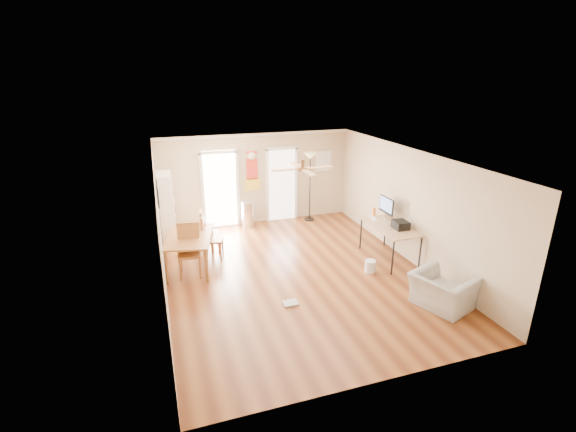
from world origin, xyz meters
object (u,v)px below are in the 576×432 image
object	(u,v)px
bookshelf	(167,208)
wastebasket_a	(370,266)
dining_table	(191,252)
trash_can	(248,214)
dining_chair_right_a	(210,231)
torchiere_lamp	(310,187)
dining_chair_near	(189,251)
armchair	(442,291)
computer_desk	(389,243)
printer	(400,225)
dining_chair_right_b	(213,237)

from	to	relation	value
bookshelf	wastebasket_a	size ratio (longest dim) A/B	6.65
dining_table	trash_can	xyz separation A→B (m)	(1.79, 2.15, -0.02)
dining_chair_right_a	torchiere_lamp	xyz separation A→B (m)	(3.11, 1.35, 0.49)
dining_chair_near	armchair	world-z (taller)	dining_chair_near
dining_table	wastebasket_a	xyz separation A→B (m)	(3.73, -1.47, -0.25)
torchiere_lamp	computer_desk	size ratio (longest dim) A/B	1.31
dining_chair_right_a	computer_desk	size ratio (longest dim) A/B	0.68
computer_desk	printer	xyz separation A→B (m)	(0.14, -0.20, 0.50)
wastebasket_a	dining_table	bearing A→B (deg)	158.55
dining_chair_near	armchair	xyz separation A→B (m)	(4.36, -2.77, -0.24)
dining_table	wastebasket_a	bearing A→B (deg)	-21.45
dining_chair_right_b	dining_chair_near	xyz separation A→B (m)	(-0.61, -0.71, 0.03)
dining_chair_near	printer	size ratio (longest dim) A/B	3.20
trash_can	computer_desk	distance (m)	4.12
dining_chair_right_a	computer_desk	distance (m)	4.29
trash_can	wastebasket_a	distance (m)	4.11
trash_can	wastebasket_a	world-z (taller)	trash_can
dining_chair_right_a	dining_chair_right_b	distance (m)	0.43
dining_table	computer_desk	size ratio (longest dim) A/B	1.01
torchiere_lamp	printer	xyz separation A→B (m)	(0.94, -3.30, -0.10)
computer_desk	wastebasket_a	bearing A→B (deg)	-147.00
dining_chair_right_a	dining_chair_right_b	world-z (taller)	dining_chair_right_b
wastebasket_a	printer	bearing A→B (deg)	17.64
trash_can	computer_desk	world-z (taller)	computer_desk
dining_chair_near	printer	world-z (taller)	dining_chair_near
computer_desk	armchair	xyz separation A→B (m)	(-0.16, -2.15, -0.08)
torchiere_lamp	dining_chair_near	bearing A→B (deg)	-146.30
computer_desk	printer	bearing A→B (deg)	-55.82
armchair	dining_chair_right_a	bearing A→B (deg)	23.84
armchair	trash_can	bearing A→B (deg)	5.37
torchiere_lamp	wastebasket_a	distance (m)	3.68
wastebasket_a	armchair	bearing A→B (deg)	-71.26
dining_table	dining_chair_right_a	xyz separation A→B (m)	(0.55, 0.77, 0.13)
dining_chair_right_b	dining_chair_near	distance (m)	0.94
dining_chair_right_b	trash_can	world-z (taller)	dining_chair_right_b
dining_table	dining_chair_near	world-z (taller)	dining_chair_near
bookshelf	dining_chair_right_a	size ratio (longest dim) A/B	1.75
bookshelf	trash_can	bearing A→B (deg)	25.75
dining_chair_right_b	torchiere_lamp	distance (m)	3.62
trash_can	printer	size ratio (longest dim) A/B	2.08
dining_chair_near	torchiere_lamp	size ratio (longest dim) A/B	0.56
dining_chair_near	torchiere_lamp	world-z (taller)	torchiere_lamp
dining_chair_right_a	dining_chair_near	xyz separation A→B (m)	(-0.61, -1.14, 0.04)
printer	armchair	bearing A→B (deg)	-95.82
computer_desk	torchiere_lamp	bearing A→B (deg)	104.47
computer_desk	dining_chair_right_b	bearing A→B (deg)	161.27
dining_table	torchiere_lamp	bearing A→B (deg)	29.94
trash_can	wastebasket_a	xyz separation A→B (m)	(1.94, -3.61, -0.23)
dining_chair_near	trash_can	world-z (taller)	dining_chair_near
bookshelf	printer	size ratio (longest dim) A/B	5.16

